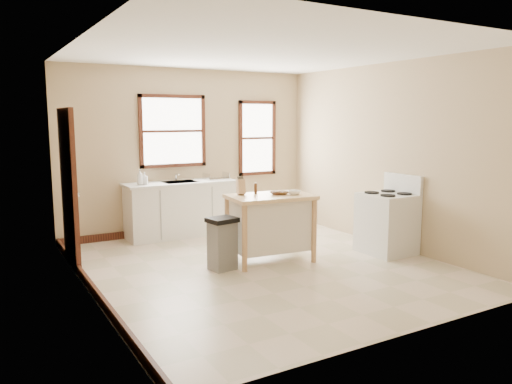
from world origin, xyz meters
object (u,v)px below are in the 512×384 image
at_px(gas_stove, 387,214).
at_px(trash_bin, 222,244).
at_px(bowl_a, 277,193).
at_px(soap_bottle_b, 145,178).
at_px(pepper_grinder, 256,189).
at_px(bowl_b, 282,193).
at_px(kitchen_island, 270,228).
at_px(dish_rack, 216,176).
at_px(bowl_c, 294,193).
at_px(soap_bottle_a, 140,177).
at_px(knife_block, 241,188).

bearing_deg(gas_stove, trash_bin, 169.23).
bearing_deg(bowl_a, gas_stove, -16.59).
bearing_deg(gas_stove, soap_bottle_b, 138.71).
distance_m(pepper_grinder, bowl_b, 0.37).
height_order(soap_bottle_b, bowl_b, soap_bottle_b).
bearing_deg(trash_bin, kitchen_island, -6.84).
relative_size(dish_rack, pepper_grinder, 2.67).
height_order(soap_bottle_b, dish_rack, soap_bottle_b).
xyz_separation_m(dish_rack, gas_stove, (1.55, -2.53, -0.40)).
distance_m(soap_bottle_b, dish_rack, 1.28).
height_order(pepper_grinder, bowl_c, pepper_grinder).
height_order(bowl_a, trash_bin, bowl_a).
xyz_separation_m(soap_bottle_b, kitchen_island, (1.13, -1.99, -0.55)).
relative_size(bowl_a, bowl_b, 1.00).
height_order(bowl_c, trash_bin, bowl_c).
bearing_deg(dish_rack, bowl_c, -68.72).
bearing_deg(bowl_c, soap_bottle_a, 125.94).
relative_size(kitchen_island, pepper_grinder, 7.56).
distance_m(knife_block, gas_stove, 2.21).
relative_size(soap_bottle_a, kitchen_island, 0.22).
height_order(bowl_a, gas_stove, gas_stove).
height_order(pepper_grinder, bowl_a, pepper_grinder).
xyz_separation_m(kitchen_island, bowl_a, (0.09, -0.02, 0.49)).
distance_m(soap_bottle_b, knife_block, 1.95).
relative_size(kitchen_island, trash_bin, 1.64).
height_order(knife_block, gas_stove, gas_stove).
relative_size(soap_bottle_b, bowl_b, 1.12).
relative_size(bowl_b, gas_stove, 0.15).
relative_size(pepper_grinder, bowl_c, 0.83).
bearing_deg(knife_block, pepper_grinder, 3.78).
bearing_deg(knife_block, gas_stove, -7.91).
height_order(pepper_grinder, trash_bin, pepper_grinder).
bearing_deg(kitchen_island, bowl_c, -17.57).
relative_size(pepper_grinder, trash_bin, 0.22).
distance_m(dish_rack, gas_stove, 2.99).
relative_size(soap_bottle_a, knife_block, 1.26).
distance_m(soap_bottle_b, pepper_grinder, 2.07).
bearing_deg(trash_bin, soap_bottle_b, 91.56).
relative_size(soap_bottle_b, bowl_a, 1.12).
distance_m(kitchen_island, gas_stove, 1.77).
distance_m(pepper_grinder, bowl_c, 0.53).
bearing_deg(bowl_c, dish_rack, 94.01).
relative_size(soap_bottle_a, trash_bin, 0.36).
xyz_separation_m(knife_block, bowl_b, (0.50, -0.26, -0.08)).
bearing_deg(soap_bottle_b, bowl_c, -31.91).
bearing_deg(bowl_a, bowl_b, -23.86).
bearing_deg(bowl_b, soap_bottle_a, 124.43).
xyz_separation_m(pepper_grinder, bowl_b, (0.29, -0.23, -0.05)).
height_order(soap_bottle_a, dish_rack, soap_bottle_a).
bearing_deg(pepper_grinder, bowl_a, -42.76).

